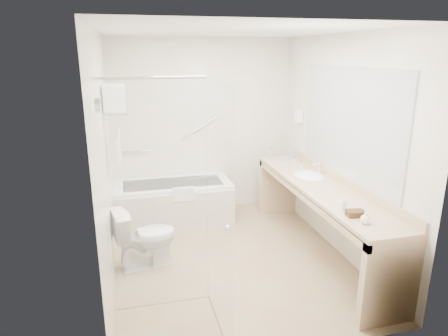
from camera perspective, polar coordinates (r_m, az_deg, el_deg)
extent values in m
plane|color=#99825E|center=(4.76, 0.88, -12.64)|extent=(3.20, 3.20, 0.00)
cube|color=silver|center=(4.17, 1.04, 19.01)|extent=(2.60, 3.20, 0.10)
cube|color=silver|center=(5.82, -3.07, 5.86)|extent=(2.60, 0.10, 2.50)
cube|color=silver|center=(2.85, 9.21, -5.61)|extent=(2.60, 0.10, 2.50)
cube|color=silver|center=(4.17, -16.60, 0.97)|extent=(0.10, 3.20, 2.50)
cube|color=silver|center=(4.79, 16.21, 2.94)|extent=(0.10, 3.20, 2.50)
cube|color=white|center=(5.68, -7.23, -4.75)|extent=(1.60, 0.70, 0.55)
cube|color=beige|center=(5.36, -6.76, -6.35)|extent=(1.60, 0.02, 0.50)
cube|color=white|center=(5.29, -5.78, -3.72)|extent=(0.28, 0.06, 0.18)
cylinder|color=silver|center=(5.75, -12.30, 2.31)|extent=(0.40, 0.03, 0.03)
cylinder|color=silver|center=(5.77, -3.49, 5.77)|extent=(0.53, 0.03, 0.33)
cube|color=silver|center=(3.56, -9.51, -4.54)|extent=(0.90, 0.01, 2.10)
cube|color=silver|center=(3.21, -0.75, -6.71)|extent=(0.02, 0.90, 2.10)
cylinder|color=silver|center=(3.34, -10.37, 12.55)|extent=(0.90, 0.02, 0.02)
sphere|color=silver|center=(3.10, 0.43, -8.56)|extent=(0.05, 0.05, 0.05)
cylinder|color=silver|center=(2.90, -17.58, 8.56)|extent=(0.04, 0.10, 0.10)
cube|color=silver|center=(4.42, -15.21, 7.89)|extent=(0.24, 0.55, 0.02)
cylinder|color=silver|center=(4.45, -15.00, 5.10)|extent=(0.02, 0.55, 0.02)
cube|color=white|center=(4.49, -14.85, 3.09)|extent=(0.03, 0.42, 0.32)
cube|color=white|center=(4.41, -15.26, 8.61)|extent=(0.22, 0.40, 0.08)
cube|color=white|center=(4.40, -15.35, 9.72)|extent=(0.22, 0.40, 0.08)
cube|color=white|center=(4.39, -15.43, 10.83)|extent=(0.22, 0.40, 0.08)
cube|color=tan|center=(4.64, 13.75, -2.74)|extent=(0.55, 2.70, 0.05)
cube|color=tan|center=(4.74, 16.60, -1.60)|extent=(0.03, 2.70, 0.10)
cube|color=tan|center=(4.55, 10.85, -3.67)|extent=(0.04, 2.70, 0.08)
cube|color=tan|center=(3.82, 22.58, -14.99)|extent=(0.55, 0.08, 0.80)
cube|color=tan|center=(5.91, 7.69, -2.64)|extent=(0.55, 0.08, 0.80)
ellipsoid|color=white|center=(5.00, 11.97, -1.32)|extent=(0.40, 0.52, 0.14)
cylinder|color=silver|center=(5.03, 13.54, 0.00)|extent=(0.03, 0.03, 0.14)
cube|color=#AFB4BB|center=(4.60, 17.31, 6.14)|extent=(0.02, 2.00, 1.20)
cube|color=white|center=(5.64, 10.65, 7.34)|extent=(0.08, 0.10, 0.18)
imported|color=white|center=(4.54, -11.16, -9.68)|extent=(0.75, 0.52, 0.67)
cube|color=#483019|center=(3.87, 18.28, -6.17)|extent=(0.17, 0.13, 0.05)
imported|color=white|center=(3.99, 16.49, -5.27)|extent=(0.10, 0.14, 0.06)
imported|color=white|center=(3.73, 19.53, -6.88)|extent=(0.11, 0.13, 0.09)
cylinder|color=silver|center=(5.00, 10.90, -0.01)|extent=(0.05, 0.05, 0.15)
cylinder|color=blue|center=(4.98, 10.95, 0.93)|extent=(0.03, 0.03, 0.02)
cylinder|color=silver|center=(5.01, 9.91, 0.35)|extent=(0.07, 0.07, 0.20)
cylinder|color=blue|center=(4.98, 9.97, 1.59)|extent=(0.04, 0.04, 0.03)
cylinder|color=silver|center=(5.65, 6.68, 2.09)|extent=(0.05, 0.05, 0.15)
cylinder|color=blue|center=(5.63, 6.71, 2.94)|extent=(0.03, 0.03, 0.02)
cylinder|color=silver|center=(5.19, 8.80, 0.34)|extent=(0.08, 0.08, 0.08)
cylinder|color=silver|center=(4.79, 10.27, -1.06)|extent=(0.07, 0.07, 0.09)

